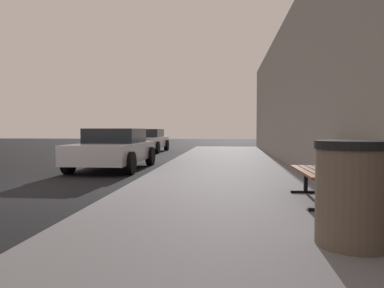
{
  "coord_description": "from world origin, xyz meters",
  "views": [
    {
      "loc": [
        3.96,
        -6.71,
        1.23
      ],
      "look_at": [
        3.22,
        0.77,
        0.93
      ],
      "focal_mm": 32.82,
      "sensor_mm": 36.0,
      "label": 1
    }
  ],
  "objects_px": {
    "bench": "(322,168)",
    "car_white": "(146,140)",
    "trash_bin": "(353,193)",
    "car_silver": "(114,148)"
  },
  "relations": [
    {
      "from": "car_silver",
      "to": "trash_bin",
      "type": "bearing_deg",
      "value": 122.75
    },
    {
      "from": "car_silver",
      "to": "car_white",
      "type": "height_order",
      "value": "same"
    },
    {
      "from": "bench",
      "to": "trash_bin",
      "type": "relative_size",
      "value": 1.65
    },
    {
      "from": "bench",
      "to": "car_silver",
      "type": "xyz_separation_m",
      "value": [
        -4.95,
        5.24,
        -0.02
      ]
    },
    {
      "from": "trash_bin",
      "to": "car_silver",
      "type": "bearing_deg",
      "value": 122.75
    },
    {
      "from": "bench",
      "to": "car_white",
      "type": "relative_size",
      "value": 0.36
    },
    {
      "from": "car_silver",
      "to": "car_white",
      "type": "xyz_separation_m",
      "value": [
        -0.96,
        8.51,
        0.0
      ]
    },
    {
      "from": "bench",
      "to": "car_silver",
      "type": "bearing_deg",
      "value": 133.97
    },
    {
      "from": "bench",
      "to": "car_silver",
      "type": "height_order",
      "value": "car_silver"
    },
    {
      "from": "bench",
      "to": "car_white",
      "type": "xyz_separation_m",
      "value": [
        -5.91,
        13.75,
        -0.01
      ]
    }
  ]
}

